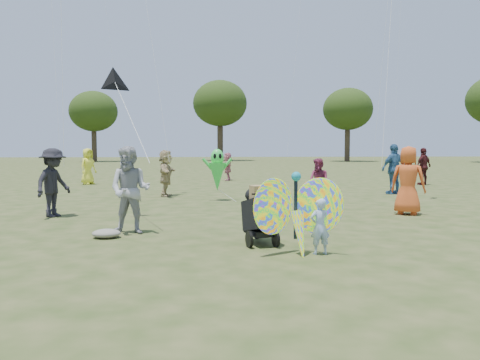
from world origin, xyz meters
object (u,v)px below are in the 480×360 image
(crowd_g, at_px, (88,166))
(crowd_h, at_px, (423,166))
(crowd_d, at_px, (166,173))
(crowd_j, at_px, (228,166))
(crowd_b, at_px, (53,183))
(child_girl, at_px, (320,226))
(adult_man, at_px, (130,190))
(jogging_stroller, at_px, (260,210))
(crowd_e, at_px, (319,182))
(crowd_a, at_px, (408,180))
(butterfly_kite, at_px, (297,215))
(alien_kite, at_px, (217,172))
(crowd_c, at_px, (394,169))

(crowd_g, bearing_deg, crowd_h, -61.48)
(crowd_d, bearing_deg, crowd_j, -14.24)
(crowd_b, xyz_separation_m, crowd_g, (-1.57, 10.77, -0.01))
(child_girl, height_order, crowd_b, crowd_b)
(adult_man, height_order, jogging_stroller, adult_man)
(adult_man, xyz_separation_m, crowd_e, (5.11, 4.25, -0.18))
(crowd_a, bearing_deg, crowd_d, -4.61)
(crowd_b, distance_m, crowd_d, 5.48)
(butterfly_kite, bearing_deg, child_girl, -1.35)
(crowd_g, relative_size, alien_kite, 1.00)
(crowd_e, relative_size, crowd_h, 0.82)
(butterfly_kite, distance_m, alien_kite, 8.16)
(adult_man, distance_m, crowd_b, 3.45)
(crowd_b, bearing_deg, jogging_stroller, -104.27)
(adult_man, bearing_deg, crowd_b, 144.15)
(crowd_b, height_order, crowd_c, crowd_c)
(crowd_d, xyz_separation_m, crowd_g, (-4.12, 5.92, 0.02))
(adult_man, relative_size, crowd_h, 1.02)
(child_girl, relative_size, crowd_g, 0.54)
(adult_man, height_order, crowd_b, adult_man)
(child_girl, bearing_deg, butterfly_kite, -7.23)
(crowd_h, bearing_deg, child_girl, 28.26)
(crowd_h, distance_m, jogging_stroller, 15.99)
(crowd_h, bearing_deg, crowd_b, 2.52)
(adult_man, distance_m, alien_kite, 6.24)
(crowd_j, height_order, jogging_stroller, crowd_j)
(crowd_e, relative_size, jogging_stroller, 1.31)
(child_girl, distance_m, crowd_h, 16.33)
(crowd_b, xyz_separation_m, butterfly_kite, (5.34, -4.77, -0.22))
(crowd_a, bearing_deg, adult_man, 50.64)
(crowd_h, height_order, jogging_stroller, crowd_h)
(crowd_c, relative_size, butterfly_kite, 1.11)
(crowd_b, relative_size, crowd_g, 1.01)
(jogging_stroller, bearing_deg, adult_man, 141.56)
(crowd_c, xyz_separation_m, crowd_j, (-5.86, 8.10, -0.21))
(crowd_j, distance_m, alien_kite, 9.71)
(crowd_d, bearing_deg, butterfly_kite, -159.10)
(adult_man, bearing_deg, crowd_g, 118.50)
(child_girl, bearing_deg, crowd_b, -45.76)
(crowd_a, xyz_separation_m, butterfly_kite, (-3.92, -4.34, -0.24))
(crowd_b, bearing_deg, crowd_h, -34.39)
(crowd_c, height_order, alien_kite, crowd_c)
(child_girl, distance_m, crowd_e, 6.68)
(crowd_c, bearing_deg, jogging_stroller, 36.14)
(crowd_h, bearing_deg, crowd_j, -52.94)
(adult_man, distance_m, crowd_e, 6.65)
(jogging_stroller, height_order, alien_kite, alien_kite)
(crowd_e, height_order, butterfly_kite, crowd_e)
(child_girl, height_order, alien_kite, alien_kite)
(crowd_g, distance_m, alien_kite, 9.53)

